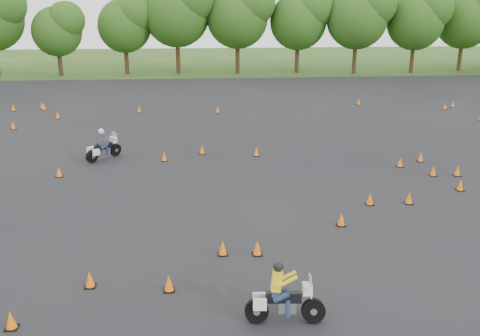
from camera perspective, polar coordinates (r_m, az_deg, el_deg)
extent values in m
plane|color=#2D5119|center=(17.84, 1.06, -7.60)|extent=(140.00, 140.00, 0.00)
plane|color=black|center=(23.38, -0.40, -1.30)|extent=(62.00, 62.00, 0.00)
cone|color=orange|center=(23.89, 22.45, -1.71)|extent=(0.26, 0.26, 0.45)
cone|color=orange|center=(16.73, -1.86, -8.54)|extent=(0.26, 0.26, 0.45)
cone|color=orange|center=(37.19, -2.40, 6.25)|extent=(0.26, 0.26, 0.45)
cone|color=orange|center=(14.46, -23.26, -14.69)|extent=(0.26, 0.26, 0.45)
cone|color=orange|center=(15.58, -15.74, -11.38)|extent=(0.26, 0.26, 0.45)
cone|color=orange|center=(25.78, 22.18, -0.30)|extent=(0.26, 0.26, 0.45)
cone|color=orange|center=(37.31, -18.89, 5.35)|extent=(0.26, 0.26, 0.45)
cone|color=orange|center=(41.00, -23.04, 5.93)|extent=(0.26, 0.26, 0.45)
cone|color=orange|center=(27.40, 18.71, 1.11)|extent=(0.26, 0.26, 0.45)
cone|color=orange|center=(21.18, 13.69, -3.25)|extent=(0.26, 0.26, 0.45)
cone|color=orange|center=(40.54, -20.18, 6.14)|extent=(0.26, 0.26, 0.45)
cone|color=orange|center=(41.96, 21.77, 6.33)|extent=(0.26, 0.26, 0.45)
cone|color=orange|center=(37.91, -10.71, 6.18)|extent=(0.26, 0.26, 0.45)
cone|color=orange|center=(25.40, 19.92, -0.30)|extent=(0.26, 0.26, 0.45)
cone|color=orange|center=(19.08, 10.75, -5.43)|extent=(0.26, 0.26, 0.45)
cone|color=orange|center=(41.14, -20.39, 6.27)|extent=(0.26, 0.26, 0.45)
cone|color=orange|center=(16.73, 1.85, -8.55)|extent=(0.26, 0.26, 0.45)
cone|color=orange|center=(26.90, 1.76, 1.76)|extent=(0.26, 0.26, 0.45)
cone|color=orange|center=(21.69, 17.59, -3.09)|extent=(0.26, 0.26, 0.45)
cone|color=orange|center=(14.97, -7.60, -12.09)|extent=(0.26, 0.26, 0.45)
cone|color=orange|center=(40.89, 12.56, 6.90)|extent=(0.26, 0.26, 0.45)
cone|color=orange|center=(25.08, -18.75, -0.40)|extent=(0.26, 0.26, 0.45)
cone|color=orange|center=(35.23, -23.06, 4.19)|extent=(0.26, 0.26, 0.45)
cone|color=orange|center=(41.04, 21.03, 6.18)|extent=(0.26, 0.26, 0.45)
cone|color=orange|center=(26.31, -8.10, 1.22)|extent=(0.26, 0.26, 0.45)
cone|color=orange|center=(27.27, -4.07, 1.95)|extent=(0.26, 0.26, 0.45)
cone|color=orange|center=(26.25, 16.72, 0.59)|extent=(0.26, 0.26, 0.45)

